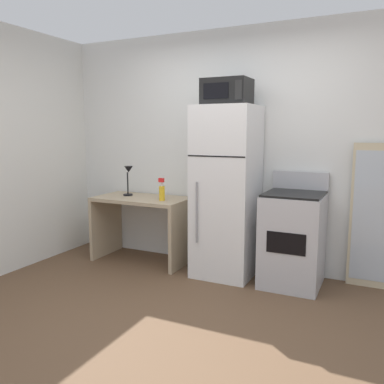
{
  "coord_description": "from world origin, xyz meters",
  "views": [
    {
      "loc": [
        1.41,
        -2.54,
        1.51
      ],
      "look_at": [
        -0.33,
        1.1,
        0.89
      ],
      "focal_mm": 37.55,
      "sensor_mm": 36.0,
      "label": 1
    }
  ],
  "objects_px": {
    "spray_bottle": "(162,192)",
    "refrigerator": "(226,192)",
    "desk": "(142,217)",
    "microwave": "(227,92)",
    "oven_range": "(293,238)",
    "leaning_mirror": "(374,217)",
    "desk_lamp": "(128,176)"
  },
  "relations": [
    {
      "from": "spray_bottle",
      "to": "refrigerator",
      "type": "bearing_deg",
      "value": 5.92
    },
    {
      "from": "desk",
      "to": "microwave",
      "type": "distance_m",
      "value": 1.73
    },
    {
      "from": "desk",
      "to": "oven_range",
      "type": "distance_m",
      "value": 1.74
    },
    {
      "from": "desk_lamp",
      "to": "refrigerator",
      "type": "distance_m",
      "value": 1.25
    },
    {
      "from": "desk",
      "to": "refrigerator",
      "type": "bearing_deg",
      "value": -0.36
    },
    {
      "from": "refrigerator",
      "to": "oven_range",
      "type": "bearing_deg",
      "value": 0.36
    },
    {
      "from": "desk_lamp",
      "to": "spray_bottle",
      "type": "distance_m",
      "value": 0.55
    },
    {
      "from": "spray_bottle",
      "to": "refrigerator",
      "type": "xyz_separation_m",
      "value": [
        0.73,
        0.08,
        0.03
      ]
    },
    {
      "from": "microwave",
      "to": "oven_range",
      "type": "height_order",
      "value": "microwave"
    },
    {
      "from": "oven_range",
      "to": "leaning_mirror",
      "type": "bearing_deg",
      "value": 19.8
    },
    {
      "from": "spray_bottle",
      "to": "leaning_mirror",
      "type": "height_order",
      "value": "leaning_mirror"
    },
    {
      "from": "desk",
      "to": "desk_lamp",
      "type": "relative_size",
      "value": 3.08
    },
    {
      "from": "desk_lamp",
      "to": "leaning_mirror",
      "type": "relative_size",
      "value": 0.25
    },
    {
      "from": "desk",
      "to": "microwave",
      "type": "relative_size",
      "value": 2.37
    },
    {
      "from": "desk_lamp",
      "to": "microwave",
      "type": "height_order",
      "value": "microwave"
    },
    {
      "from": "microwave",
      "to": "leaning_mirror",
      "type": "relative_size",
      "value": 0.33
    },
    {
      "from": "desk_lamp",
      "to": "microwave",
      "type": "bearing_deg",
      "value": -2.65
    },
    {
      "from": "microwave",
      "to": "refrigerator",
      "type": "bearing_deg",
      "value": 90.33
    },
    {
      "from": "spray_bottle",
      "to": "desk_lamp",
      "type": "bearing_deg",
      "value": 167.77
    },
    {
      "from": "oven_range",
      "to": "microwave",
      "type": "bearing_deg",
      "value": -177.9
    },
    {
      "from": "refrigerator",
      "to": "microwave",
      "type": "xyz_separation_m",
      "value": [
        0.0,
        -0.02,
        1.01
      ]
    },
    {
      "from": "desk_lamp",
      "to": "oven_range",
      "type": "height_order",
      "value": "desk_lamp"
    },
    {
      "from": "spray_bottle",
      "to": "microwave",
      "type": "bearing_deg",
      "value": 4.26
    },
    {
      "from": "refrigerator",
      "to": "leaning_mirror",
      "type": "distance_m",
      "value": 1.44
    },
    {
      "from": "desk",
      "to": "desk_lamp",
      "type": "distance_m",
      "value": 0.51
    },
    {
      "from": "desk_lamp",
      "to": "microwave",
      "type": "xyz_separation_m",
      "value": [
        1.24,
        -0.06,
        0.9
      ]
    },
    {
      "from": "desk",
      "to": "spray_bottle",
      "type": "relative_size",
      "value": 4.37
    },
    {
      "from": "desk",
      "to": "spray_bottle",
      "type": "height_order",
      "value": "spray_bottle"
    },
    {
      "from": "microwave",
      "to": "leaning_mirror",
      "type": "bearing_deg",
      "value": 11.29
    },
    {
      "from": "desk",
      "to": "microwave",
      "type": "bearing_deg",
      "value": -1.52
    },
    {
      "from": "desk_lamp",
      "to": "microwave",
      "type": "relative_size",
      "value": 0.77
    },
    {
      "from": "microwave",
      "to": "oven_range",
      "type": "distance_m",
      "value": 1.59
    }
  ]
}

